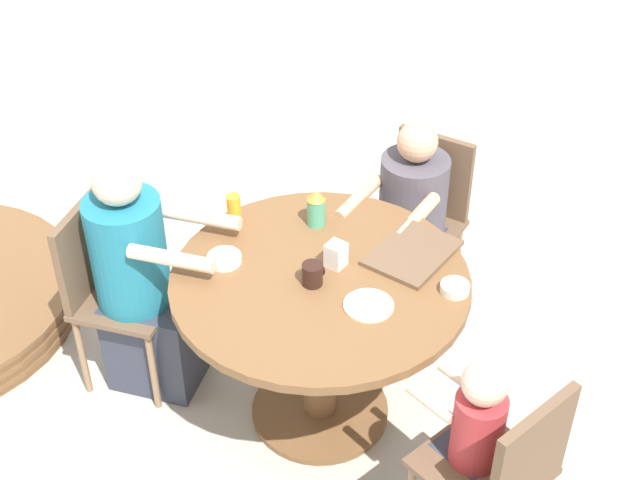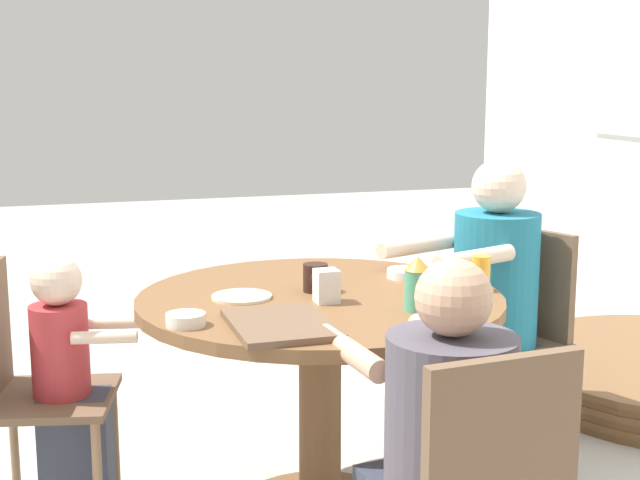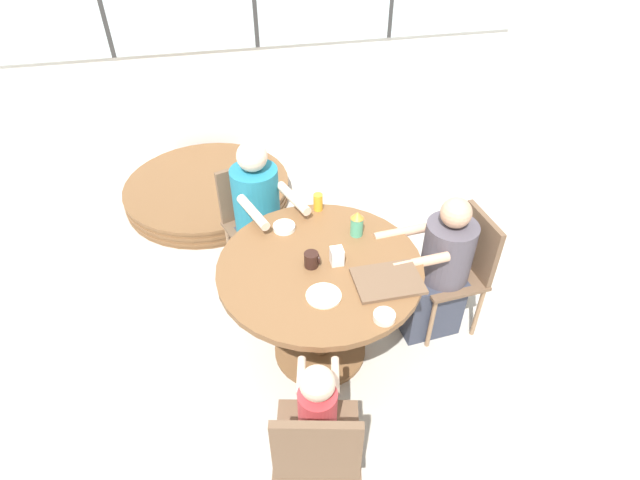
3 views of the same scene
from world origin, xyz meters
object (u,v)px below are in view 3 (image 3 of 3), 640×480
object	(u,v)px
bowl_white_shallow	(384,317)
person_woman_green_shirt	(438,275)
chair_for_toddler	(317,448)
bowl_cereal	(284,227)
juice_glass	(318,202)
sippy_cup	(357,223)
person_toddler	(318,427)
person_man_blue_shirt	(261,226)
milk_carton_small	(337,256)
folded_table_stack	(208,191)
chair_for_woman_green_shirt	(463,263)
coffee_mug	(312,259)
chair_for_man_blue_shirt	(250,213)

from	to	relation	value
bowl_white_shallow	person_woman_green_shirt	bearing A→B (deg)	43.60
chair_for_toddler	bowl_cereal	size ratio (longest dim) A/B	6.43
person_woman_green_shirt	juice_glass	xyz separation A→B (m)	(-0.69, 0.46, 0.36)
sippy_cup	bowl_white_shallow	size ratio (longest dim) A/B	1.48
bowl_white_shallow	bowl_cereal	world-z (taller)	bowl_white_shallow
juice_glass	bowl_white_shallow	size ratio (longest dim) A/B	1.03
sippy_cup	juice_glass	bearing A→B (deg)	119.86
bowl_white_shallow	bowl_cereal	distance (m)	0.91
person_toddler	person_man_blue_shirt	bearing A→B (deg)	106.14
juice_glass	milk_carton_small	distance (m)	0.53
chair_for_toddler	folded_table_stack	world-z (taller)	chair_for_toddler
person_man_blue_shirt	milk_carton_small	size ratio (longest dim) A/B	11.22
person_woman_green_shirt	sippy_cup	xyz separation A→B (m)	(-0.51, 0.15, 0.39)
chair_for_woman_green_shirt	folded_table_stack	size ratio (longest dim) A/B	0.59
chair_for_woman_green_shirt	sippy_cup	world-z (taller)	sippy_cup
milk_carton_small	sippy_cup	bearing A→B (deg)	51.74
bowl_white_shallow	chair_for_woman_green_shirt	bearing A→B (deg)	36.88
person_man_blue_shirt	bowl_cereal	world-z (taller)	person_man_blue_shirt
coffee_mug	folded_table_stack	distance (m)	2.16
chair_for_man_blue_shirt	sippy_cup	distance (m)	0.97
chair_for_man_blue_shirt	bowl_white_shallow	world-z (taller)	chair_for_man_blue_shirt
coffee_mug	bowl_cereal	size ratio (longest dim) A/B	0.67
folded_table_stack	sippy_cup	bearing A→B (deg)	-62.09
person_woman_green_shirt	sippy_cup	distance (m)	0.66
person_woman_green_shirt	folded_table_stack	xyz separation A→B (m)	(-1.43, 1.88, -0.38)
chair_for_man_blue_shirt	sippy_cup	bearing A→B (deg)	111.37
chair_for_woman_green_shirt	person_toddler	xyz separation A→B (m)	(-1.14, -0.87, -0.09)
juice_glass	milk_carton_small	bearing A→B (deg)	-90.57
sippy_cup	bowl_white_shallow	bearing A→B (deg)	-93.78
bowl_white_shallow	folded_table_stack	world-z (taller)	bowl_white_shallow
sippy_cup	juice_glass	size ratio (longest dim) A/B	1.44
coffee_mug	milk_carton_small	distance (m)	0.14
coffee_mug	sippy_cup	distance (m)	0.39
coffee_mug	folded_table_stack	world-z (taller)	coffee_mug
sippy_cup	folded_table_stack	xyz separation A→B (m)	(-0.91, 1.73, -0.77)
person_toddler	bowl_white_shallow	world-z (taller)	person_toddler
person_woman_green_shirt	bowl_cereal	xyz separation A→B (m)	(-0.94, 0.30, 0.32)
person_man_blue_shirt	coffee_mug	bearing A→B (deg)	86.73
chair_for_woman_green_shirt	chair_for_man_blue_shirt	distance (m)	1.52
chair_for_woman_green_shirt	bowl_white_shallow	size ratio (longest dim) A/B	7.80
person_toddler	bowl_cereal	size ratio (longest dim) A/B	6.70
person_woman_green_shirt	person_toddler	distance (m)	1.29
coffee_mug	folded_table_stack	size ratio (longest dim) A/B	0.06
chair_for_man_blue_shirt	coffee_mug	size ratio (longest dim) A/B	9.59
person_woman_green_shirt	person_man_blue_shirt	bearing A→B (deg)	52.28
chair_for_man_blue_shirt	bowl_cereal	world-z (taller)	chair_for_man_blue_shirt
chair_for_man_blue_shirt	chair_for_toddler	xyz separation A→B (m)	(0.10, -1.84, 0.00)
sippy_cup	milk_carton_small	bearing A→B (deg)	-128.26
person_man_blue_shirt	milk_carton_small	xyz separation A→B (m)	(0.36, -0.76, 0.30)
chair_for_woman_green_shirt	chair_for_man_blue_shirt	size ratio (longest dim) A/B	1.00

